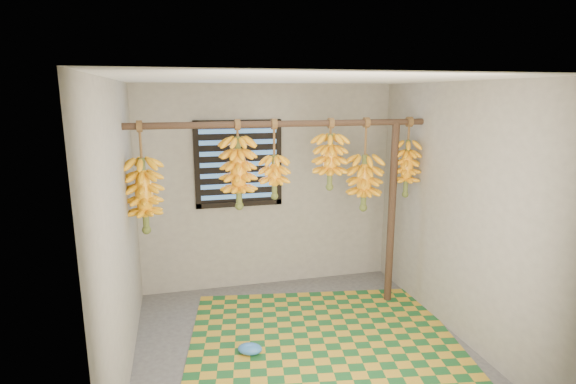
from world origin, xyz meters
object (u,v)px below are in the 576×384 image
object	(u,v)px
banana_bunch_a	(144,195)
banana_bunch_f	(407,168)
banana_bunch_b	(238,173)
banana_bunch_c	(274,176)
woven_mat	(323,338)
plastic_bag	(250,349)
support_post	(392,215)
banana_bunch_e	(364,182)
banana_bunch_d	(330,162)

from	to	relation	value
banana_bunch_a	banana_bunch_f	size ratio (longest dim) A/B	1.23
banana_bunch_b	banana_bunch_c	size ratio (longest dim) A/B	1.10
woven_mat	plastic_bag	world-z (taller)	plastic_bag
plastic_bag	support_post	bearing A→B (deg)	22.52
woven_mat	banana_bunch_e	size ratio (longest dim) A/B	2.58
woven_mat	banana_bunch_a	xyz separation A→B (m)	(-1.58, 0.60, 1.35)
banana_bunch_d	banana_bunch_f	size ratio (longest dim) A/B	0.85
banana_bunch_b	banana_bunch_e	xyz separation A→B (m)	(1.32, 0.00, -0.16)
plastic_bag	banana_bunch_a	world-z (taller)	banana_bunch_a
banana_bunch_b	banana_bunch_c	world-z (taller)	same
banana_bunch_b	banana_bunch_d	size ratio (longest dim) A/B	1.20
woven_mat	support_post	bearing A→B (deg)	31.88
banana_bunch_b	banana_bunch_e	distance (m)	1.33
support_post	banana_bunch_f	world-z (taller)	banana_bunch_f
support_post	banana_bunch_d	size ratio (longest dim) A/B	2.76
banana_bunch_f	banana_bunch_e	bearing A→B (deg)	180.00
support_post	banana_bunch_f	xyz separation A→B (m)	(0.15, 0.00, 0.51)
banana_bunch_a	banana_bunch_c	distance (m)	1.25
woven_mat	banana_bunch_d	distance (m)	1.73
support_post	banana_bunch_e	distance (m)	0.50
support_post	banana_bunch_e	size ratio (longest dim) A/B	2.06
woven_mat	plastic_bag	distance (m)	0.73
banana_bunch_d	banana_bunch_e	world-z (taller)	same
banana_bunch_a	banana_bunch_c	world-z (taller)	same
plastic_bag	woven_mat	bearing A→B (deg)	7.70
support_post	banana_bunch_b	world-z (taller)	banana_bunch_b
plastic_bag	banana_bunch_f	xyz separation A→B (m)	(1.84, 0.70, 1.45)
banana_bunch_c	banana_bunch_f	world-z (taller)	same
banana_bunch_c	banana_bunch_e	xyz separation A→B (m)	(0.97, 0.00, -0.11)
banana_bunch_d	banana_bunch_f	bearing A→B (deg)	0.00
banana_bunch_b	banana_bunch_f	world-z (taller)	same
banana_bunch_f	plastic_bag	bearing A→B (deg)	-159.15
support_post	banana_bunch_d	distance (m)	0.94
woven_mat	banana_bunch_f	bearing A→B (deg)	28.31
banana_bunch_b	banana_bunch_f	bearing A→B (deg)	0.00
banana_bunch_a	banana_bunch_d	world-z (taller)	same
banana_bunch_d	banana_bunch_e	xyz separation A→B (m)	(0.38, 0.00, -0.23)
banana_bunch_e	banana_bunch_f	distance (m)	0.50
plastic_bag	banana_bunch_e	size ratio (longest dim) A/B	0.23
banana_bunch_c	banana_bunch_d	xyz separation A→B (m)	(0.58, 0.00, 0.13)
banana_bunch_d	banana_bunch_e	size ratio (longest dim) A/B	0.75
woven_mat	banana_bunch_d	size ratio (longest dim) A/B	3.46
woven_mat	banana_bunch_f	world-z (taller)	banana_bunch_f
banana_bunch_a	banana_bunch_e	xyz separation A→B (m)	(2.21, 0.00, 0.02)
plastic_bag	banana_bunch_d	world-z (taller)	banana_bunch_d
woven_mat	plastic_bag	bearing A→B (deg)	-172.30
banana_bunch_a	support_post	bearing A→B (deg)	0.00
plastic_bag	banana_bunch_c	size ratio (longest dim) A/B	0.28
banana_bunch_c	banana_bunch_f	distance (m)	1.45
support_post	banana_bunch_a	bearing A→B (deg)	180.00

